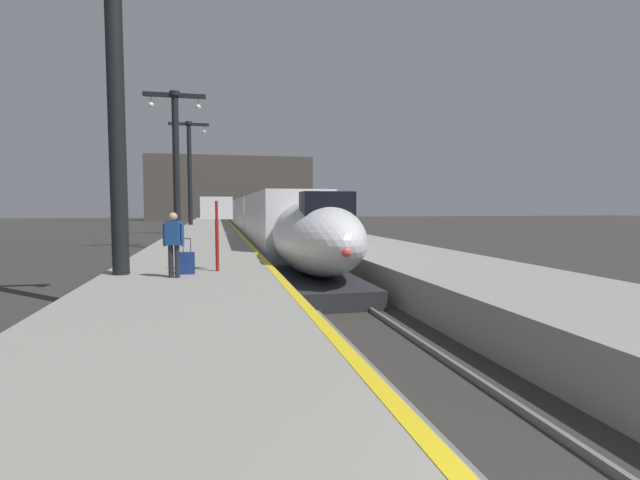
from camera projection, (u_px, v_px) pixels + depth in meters
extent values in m
cube|color=gray|center=(204.00, 250.00, 25.63)|extent=(4.80, 110.00, 1.05)
cube|color=gray|center=(345.00, 247.00, 27.40)|extent=(4.80, 110.00, 1.05)
cube|color=yellow|center=(245.00, 239.00, 26.09)|extent=(0.20, 107.80, 0.01)
cube|color=slate|center=(259.00, 252.00, 29.06)|extent=(0.08, 110.00, 0.12)
cube|color=slate|center=(283.00, 251.00, 29.39)|extent=(0.08, 110.00, 0.12)
ellipsoid|color=silver|center=(315.00, 237.00, 16.24)|extent=(2.78, 8.21, 2.56)
cube|color=#28282D|center=(317.00, 283.00, 15.95)|extent=(2.46, 6.97, 0.55)
cube|color=black|center=(327.00, 206.00, 14.37)|extent=(1.59, 1.00, 0.90)
sphere|color=#F24C4C|center=(346.00, 252.00, 12.34)|extent=(0.28, 0.28, 0.28)
cube|color=silver|center=(279.00, 222.00, 25.43)|extent=(2.90, 14.00, 3.05)
cube|color=black|center=(253.00, 212.00, 25.08)|extent=(0.04, 11.90, 0.80)
cube|color=black|center=(304.00, 211.00, 25.70)|extent=(0.04, 11.90, 0.80)
cube|color=silver|center=(279.00, 245.00, 25.52)|extent=(2.92, 13.30, 0.24)
cube|color=black|center=(292.00, 264.00, 21.20)|extent=(2.03, 2.20, 0.56)
cube|color=black|center=(270.00, 247.00, 29.92)|extent=(2.03, 2.20, 0.56)
cube|color=silver|center=(254.00, 216.00, 41.59)|extent=(2.90, 18.00, 3.05)
cube|color=black|center=(238.00, 210.00, 41.24)|extent=(0.04, 15.84, 0.80)
cube|color=black|center=(270.00, 210.00, 41.86)|extent=(0.04, 15.84, 0.80)
cube|color=black|center=(261.00, 241.00, 35.76)|extent=(2.03, 2.20, 0.56)
cube|color=black|center=(250.00, 232.00, 47.67)|extent=(2.03, 2.20, 0.56)
cube|color=silver|center=(243.00, 213.00, 59.69)|extent=(2.90, 18.00, 3.05)
cube|color=black|center=(231.00, 209.00, 59.34)|extent=(0.04, 15.84, 0.80)
cube|color=black|center=(254.00, 209.00, 59.96)|extent=(0.04, 15.84, 0.80)
cube|color=black|center=(246.00, 229.00, 53.86)|extent=(2.03, 2.20, 0.56)
cube|color=black|center=(240.00, 225.00, 65.78)|extent=(2.03, 2.20, 0.56)
cube|color=silver|center=(236.00, 212.00, 77.79)|extent=(2.90, 18.00, 3.05)
cube|color=black|center=(228.00, 208.00, 77.44)|extent=(0.04, 15.84, 0.80)
cube|color=black|center=(245.00, 208.00, 78.07)|extent=(0.04, 15.84, 0.80)
cube|color=black|center=(238.00, 224.00, 71.97)|extent=(2.03, 2.20, 0.56)
cube|color=black|center=(235.00, 221.00, 83.88)|extent=(2.03, 2.20, 0.56)
cylinder|color=black|center=(116.00, 85.00, 12.25)|extent=(0.44, 0.44, 10.11)
cylinder|color=black|center=(176.00, 163.00, 30.95)|extent=(0.44, 0.44, 9.44)
cylinder|color=black|center=(175.00, 94.00, 30.63)|extent=(0.68, 0.68, 0.30)
cube|color=black|center=(175.00, 95.00, 30.63)|extent=(4.00, 0.24, 0.28)
cylinder|color=black|center=(151.00, 100.00, 30.33)|extent=(0.03, 0.03, 0.60)
sphere|color=#EFEACC|center=(151.00, 105.00, 30.35)|extent=(0.36, 0.36, 0.36)
cylinder|color=black|center=(198.00, 102.00, 30.98)|extent=(0.03, 0.03, 0.60)
sphere|color=#EFEACC|center=(198.00, 107.00, 31.01)|extent=(0.36, 0.36, 0.36)
cylinder|color=black|center=(190.00, 174.00, 47.21)|extent=(0.44, 0.44, 10.42)
cylinder|color=black|center=(189.00, 123.00, 46.85)|extent=(0.68, 0.68, 0.30)
cube|color=black|center=(189.00, 124.00, 46.86)|extent=(4.00, 0.24, 0.28)
cylinder|color=black|center=(173.00, 127.00, 46.56)|extent=(0.03, 0.03, 0.60)
sphere|color=#EFEACC|center=(173.00, 131.00, 46.58)|extent=(0.36, 0.36, 0.36)
cylinder|color=black|center=(204.00, 128.00, 47.21)|extent=(0.03, 0.03, 0.60)
sphere|color=#EFEACC|center=(204.00, 132.00, 47.24)|extent=(0.36, 0.36, 0.36)
cylinder|color=#23232D|center=(177.00, 261.00, 12.00)|extent=(0.13, 0.13, 0.85)
cylinder|color=#23232D|center=(171.00, 261.00, 12.01)|extent=(0.13, 0.13, 0.85)
cube|color=#1E478C|center=(173.00, 233.00, 11.95)|extent=(0.43, 0.33, 0.62)
cylinder|color=#1E478C|center=(182.00, 235.00, 11.93)|extent=(0.09, 0.09, 0.58)
cylinder|color=#1E478C|center=(165.00, 235.00, 11.98)|extent=(0.09, 0.09, 0.58)
sphere|color=tan|center=(173.00, 217.00, 11.92)|extent=(0.22, 0.22, 0.22)
cube|color=navy|center=(187.00, 263.00, 12.66)|extent=(0.40, 0.22, 0.60)
cylinder|color=#262628|center=(183.00, 246.00, 12.60)|extent=(0.02, 0.02, 0.36)
cylinder|color=#262628|center=(191.00, 246.00, 12.64)|extent=(0.02, 0.02, 0.36)
cube|color=#262628|center=(187.00, 239.00, 12.61)|extent=(0.22, 0.03, 0.02)
cylinder|color=maroon|center=(217.00, 236.00, 13.18)|extent=(0.10, 0.10, 2.00)
cube|color=white|center=(217.00, 208.00, 13.12)|extent=(0.90, 0.06, 0.64)
cube|color=#4C4742|center=(231.00, 188.00, 101.24)|extent=(36.00, 2.00, 14.00)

